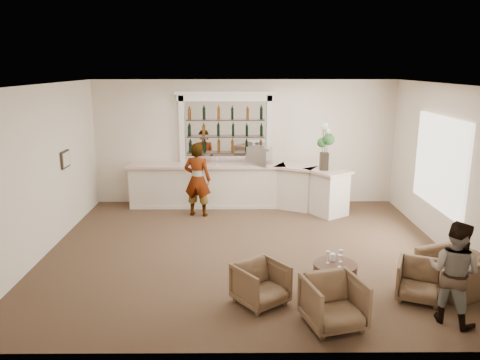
# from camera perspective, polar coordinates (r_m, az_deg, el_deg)

# --- Properties ---
(ground) EXTENTS (8.00, 8.00, 0.00)m
(ground) POSITION_cam_1_polar(r_m,az_deg,el_deg) (9.60, 0.86, -8.54)
(ground) COLOR brown
(ground) RESTS_ON ground
(room_shell) EXTENTS (8.04, 7.02, 3.32)m
(room_shell) POSITION_cam_1_polar(r_m,az_deg,el_deg) (9.69, 1.79, 6.02)
(room_shell) COLOR beige
(room_shell) RESTS_ON ground
(bar_counter) EXTENTS (5.72, 1.80, 1.14)m
(bar_counter) POSITION_cam_1_polar(r_m,az_deg,el_deg) (12.26, -0.19, -0.74)
(bar_counter) COLOR beige
(bar_counter) RESTS_ON ground
(back_bar_alcove) EXTENTS (2.64, 0.25, 3.00)m
(back_bar_alcove) POSITION_cam_1_polar(r_m,az_deg,el_deg) (12.40, -1.77, 6.28)
(back_bar_alcove) COLOR white
(back_bar_alcove) RESTS_ON ground
(cocktail_table) EXTENTS (0.71, 0.71, 0.50)m
(cocktail_table) POSITION_cam_1_polar(r_m,az_deg,el_deg) (8.00, 11.45, -11.63)
(cocktail_table) COLOR #472A1F
(cocktail_table) RESTS_ON ground
(sommelier) EXTENTS (0.75, 0.58, 1.84)m
(sommelier) POSITION_cam_1_polar(r_m,az_deg,el_deg) (11.55, -5.21, 0.05)
(sommelier) COLOR gray
(sommelier) RESTS_ON ground
(guest) EXTENTS (0.94, 0.94, 1.54)m
(guest) POSITION_cam_1_polar(r_m,az_deg,el_deg) (7.47, 24.63, -10.20)
(guest) COLOR gray
(guest) RESTS_ON ground
(armchair_left) EXTENTS (1.01, 1.01, 0.67)m
(armchair_left) POSITION_cam_1_polar(r_m,az_deg,el_deg) (7.47, 2.55, -12.53)
(armchair_left) COLOR brown
(armchair_left) RESTS_ON ground
(armchair_center) EXTENTS (0.96, 0.98, 0.73)m
(armchair_center) POSITION_cam_1_polar(r_m,az_deg,el_deg) (7.00, 11.33, -14.44)
(armchair_center) COLOR brown
(armchair_center) RESTS_ON ground
(armchair_right) EXTENTS (0.89, 0.91, 0.63)m
(armchair_right) POSITION_cam_1_polar(r_m,az_deg,el_deg) (8.13, 21.06, -11.37)
(armchair_right) COLOR brown
(armchair_right) RESTS_ON ground
(armchair_far) EXTENTS (1.19, 1.26, 0.65)m
(armchair_far) POSITION_cam_1_polar(r_m,az_deg,el_deg) (8.64, 24.72, -10.16)
(armchair_far) COLOR brown
(armchair_far) RESTS_ON ground
(espresso_machine) EXTENTS (0.69, 0.65, 0.48)m
(espresso_machine) POSITION_cam_1_polar(r_m,az_deg,el_deg) (12.10, 2.38, 2.97)
(espresso_machine) COLOR #BCBCC1
(espresso_machine) RESTS_ON bar_counter
(flower_vase) EXTENTS (0.30, 0.30, 1.15)m
(flower_vase) POSITION_cam_1_polar(r_m,az_deg,el_deg) (11.62, 10.30, 4.35)
(flower_vase) COLOR black
(flower_vase) RESTS_ON bar_counter
(wine_glass_bar_left) EXTENTS (0.07, 0.07, 0.21)m
(wine_glass_bar_left) POSITION_cam_1_polar(r_m,az_deg,el_deg) (12.16, 1.93, 2.37)
(wine_glass_bar_left) COLOR white
(wine_glass_bar_left) RESTS_ON bar_counter
(wine_glass_bar_right) EXTENTS (0.07, 0.07, 0.21)m
(wine_glass_bar_right) POSITION_cam_1_polar(r_m,az_deg,el_deg) (12.14, -2.81, 2.35)
(wine_glass_bar_right) COLOR white
(wine_glass_bar_right) RESTS_ON bar_counter
(wine_glass_tbl_a) EXTENTS (0.07, 0.07, 0.21)m
(wine_glass_tbl_a) POSITION_cam_1_polar(r_m,az_deg,el_deg) (7.86, 10.67, -9.23)
(wine_glass_tbl_a) COLOR white
(wine_glass_tbl_a) RESTS_ON cocktail_table
(wine_glass_tbl_b) EXTENTS (0.07, 0.07, 0.21)m
(wine_glass_tbl_b) POSITION_cam_1_polar(r_m,az_deg,el_deg) (7.95, 12.17, -9.03)
(wine_glass_tbl_b) COLOR white
(wine_glass_tbl_b) RESTS_ON cocktail_table
(wine_glass_tbl_c) EXTENTS (0.07, 0.07, 0.21)m
(wine_glass_tbl_c) POSITION_cam_1_polar(r_m,az_deg,el_deg) (7.75, 12.07, -9.64)
(wine_glass_tbl_c) COLOR white
(wine_glass_tbl_c) RESTS_ON cocktail_table
(napkin_holder) EXTENTS (0.08, 0.08, 0.12)m
(napkin_holder) POSITION_cam_1_polar(r_m,az_deg,el_deg) (7.99, 11.21, -9.20)
(napkin_holder) COLOR white
(napkin_holder) RESTS_ON cocktail_table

